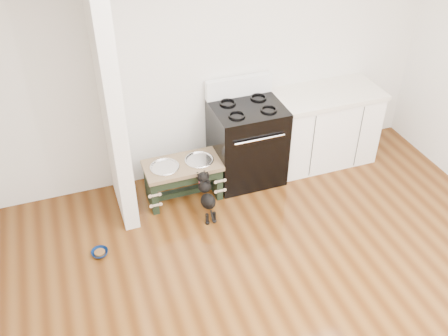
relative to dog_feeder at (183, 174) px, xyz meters
The scene contains 8 objects.
ground 2.12m from the dog_feeder, 75.10° to the right, with size 5.00×5.00×0.00m, color #45230C.
room_shell 2.46m from the dog_feeder, 75.10° to the right, with size 5.00×5.00×5.00m.
partition_wall 1.21m from the dog_feeder, behind, with size 0.15×0.80×2.70m, color silver.
oven_range 0.82m from the dog_feeder, ahead, with size 0.76×0.69×1.14m.
cabinet_run 1.78m from the dog_feeder, ahead, with size 1.24×0.64×0.91m.
dog_feeder is the anchor object (origin of this frame).
puppy 0.41m from the dog_feeder, 68.85° to the right, with size 0.14×0.42×0.50m.
floor_bowl 1.20m from the dog_feeder, 150.39° to the right, with size 0.21×0.21×0.05m.
Camera 1 is at (-1.56, -2.15, 3.55)m, focal length 40.00 mm.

